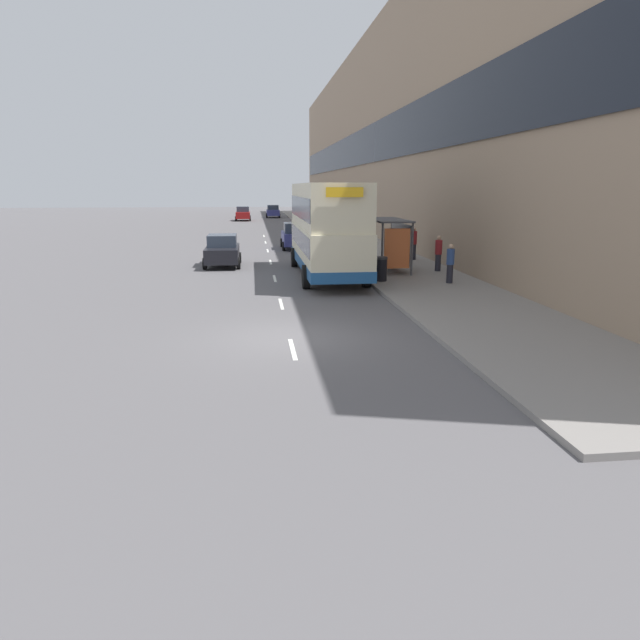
# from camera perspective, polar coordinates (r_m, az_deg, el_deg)

# --- Properties ---
(ground_plane) EXTENTS (220.00, 220.00, 0.00)m
(ground_plane) POSITION_cam_1_polar(r_m,az_deg,el_deg) (16.07, -3.06, -1.77)
(ground_plane) COLOR #5B595B
(pavement) EXTENTS (5.00, 93.00, 0.14)m
(pavement) POSITION_cam_1_polar(r_m,az_deg,el_deg) (54.66, 1.19, 8.88)
(pavement) COLOR gray
(pavement) RESTS_ON ground_plane
(terrace_facade) EXTENTS (3.10, 93.00, 16.99)m
(terrace_facade) POSITION_cam_1_polar(r_m,az_deg,el_deg) (55.37, 5.52, 17.60)
(terrace_facade) COLOR #9E846B
(terrace_facade) RESTS_ON ground_plane
(lane_mark_0) EXTENTS (0.12, 2.00, 0.01)m
(lane_mark_0) POSITION_cam_1_polar(r_m,az_deg,el_deg) (14.90, -2.76, -2.93)
(lane_mark_0) COLOR silver
(lane_mark_0) RESTS_ON ground_plane
(lane_mark_1) EXTENTS (0.12, 2.00, 0.01)m
(lane_mark_1) POSITION_cam_1_polar(r_m,az_deg,el_deg) (20.69, -3.91, 1.61)
(lane_mark_1) COLOR silver
(lane_mark_1) RESTS_ON ground_plane
(lane_mark_2) EXTENTS (0.12, 2.00, 0.01)m
(lane_mark_2) POSITION_cam_1_polar(r_m,az_deg,el_deg) (26.55, -4.56, 4.16)
(lane_mark_2) COLOR silver
(lane_mark_2) RESTS_ON ground_plane
(lane_mark_3) EXTENTS (0.12, 2.00, 0.01)m
(lane_mark_3) POSITION_cam_1_polar(r_m,az_deg,el_deg) (32.45, -4.97, 5.79)
(lane_mark_3) COLOR silver
(lane_mark_3) RESTS_ON ground_plane
(lane_mark_4) EXTENTS (0.12, 2.00, 0.01)m
(lane_mark_4) POSITION_cam_1_polar(r_m,az_deg,el_deg) (38.36, -5.26, 6.91)
(lane_mark_4) COLOR silver
(lane_mark_4) RESTS_ON ground_plane
(lane_mark_5) EXTENTS (0.12, 2.00, 0.01)m
(lane_mark_5) POSITION_cam_1_polar(r_m,az_deg,el_deg) (44.29, -5.47, 7.74)
(lane_mark_5) COLOR silver
(lane_mark_5) RESTS_ON ground_plane
(lane_mark_6) EXTENTS (0.12, 2.00, 0.01)m
(lane_mark_6) POSITION_cam_1_polar(r_m,az_deg,el_deg) (50.23, -5.63, 8.37)
(lane_mark_6) COLOR silver
(lane_mark_6) RESTS_ON ground_plane
(bus_shelter) EXTENTS (1.60, 4.20, 2.48)m
(bus_shelter) POSITION_cam_1_polar(r_m,az_deg,el_deg) (28.10, 7.27, 8.43)
(bus_shelter) COLOR #4C4C51
(bus_shelter) RESTS_ON ground_plane
(double_decker_bus_near) EXTENTS (2.85, 10.52, 4.30)m
(double_decker_bus_near) POSITION_cam_1_polar(r_m,az_deg,el_deg) (26.89, 0.67, 9.20)
(double_decker_bus_near) COLOR beige
(double_decker_bus_near) RESTS_ON ground_plane
(car_0) EXTENTS (1.94, 4.06, 1.76)m
(car_0) POSITION_cam_1_polar(r_m,az_deg,el_deg) (73.87, -7.71, 10.49)
(car_0) COLOR maroon
(car_0) RESTS_ON ground_plane
(car_1) EXTENTS (2.00, 4.03, 1.77)m
(car_1) POSITION_cam_1_polar(r_m,az_deg,el_deg) (39.54, -2.44, 8.40)
(car_1) COLOR navy
(car_1) RESTS_ON ground_plane
(car_2) EXTENTS (1.94, 3.85, 1.72)m
(car_2) POSITION_cam_1_polar(r_m,az_deg,el_deg) (81.04, -4.73, 10.78)
(car_2) COLOR navy
(car_2) RESTS_ON ground_plane
(car_3) EXTENTS (1.91, 3.95, 1.66)m
(car_3) POSITION_cam_1_polar(r_m,az_deg,el_deg) (31.08, -9.73, 6.85)
(car_3) COLOR black
(car_3) RESTS_ON ground_plane
(pedestrian_at_shelter) EXTENTS (0.33, 0.33, 1.66)m
(pedestrian_at_shelter) POSITION_cam_1_polar(r_m,az_deg,el_deg) (24.90, 12.89, 5.57)
(pedestrian_at_shelter) COLOR #23232D
(pedestrian_at_shelter) RESTS_ON ground_plane
(pedestrian_1) EXTENTS (0.36, 0.36, 1.83)m
(pedestrian_1) POSITION_cam_1_polar(r_m,az_deg,el_deg) (32.67, 9.34, 7.61)
(pedestrian_1) COLOR #23232D
(pedestrian_1) RESTS_ON ground_plane
(pedestrian_2) EXTENTS (0.33, 0.33, 1.67)m
(pedestrian_2) POSITION_cam_1_polar(r_m,az_deg,el_deg) (33.31, 7.25, 7.63)
(pedestrian_2) COLOR #23232D
(pedestrian_2) RESTS_ON ground_plane
(pedestrian_3) EXTENTS (0.36, 0.36, 1.81)m
(pedestrian_3) POSITION_cam_1_polar(r_m,az_deg,el_deg) (31.49, 3.46, 7.53)
(pedestrian_3) COLOR #23232D
(pedestrian_3) RESTS_ON ground_plane
(pedestrian_4) EXTENTS (0.34, 0.34, 1.72)m
(pedestrian_4) POSITION_cam_1_polar(r_m,az_deg,el_deg) (28.40, 11.76, 6.58)
(pedestrian_4) COLOR #23232D
(pedestrian_4) RESTS_ON ground_plane
(litter_bin) EXTENTS (0.55, 0.55, 1.05)m
(litter_bin) POSITION_cam_1_polar(r_m,az_deg,el_deg) (25.02, 6.11, 5.12)
(litter_bin) COLOR black
(litter_bin) RESTS_ON ground_plane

